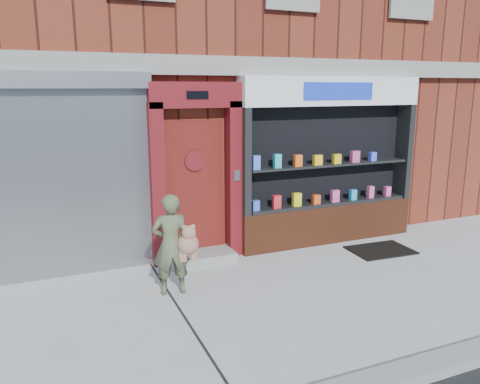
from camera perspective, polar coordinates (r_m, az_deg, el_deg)
ground at (r=6.69m, az=6.21°, el=-12.31°), size 80.00×80.00×0.00m
curb at (r=5.14m, az=18.74°, el=-20.53°), size 60.00×0.30×0.12m
building at (r=11.72m, az=-8.43°, el=18.32°), size 12.00×8.16×8.00m
shutter_bay at (r=7.29m, az=-22.69°, el=3.01°), size 3.10×0.30×3.04m
red_door_bay at (r=7.61m, az=-5.35°, el=2.31°), size 1.52×0.58×2.90m
pharmacy_bay at (r=8.65m, az=10.72°, el=2.83°), size 3.50×0.41×3.00m
woman at (r=6.50m, az=-8.16°, el=-6.32°), size 0.64×0.46×1.42m
doormat at (r=8.66m, az=16.77°, el=-6.80°), size 1.11×0.80×0.03m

